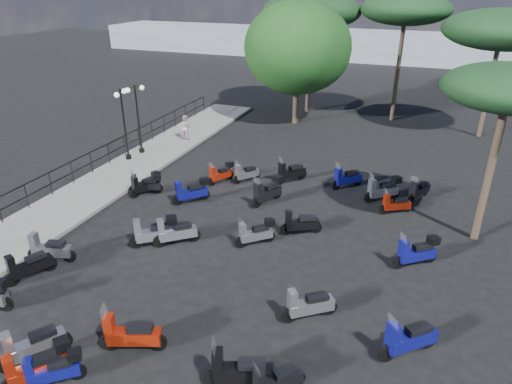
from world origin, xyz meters
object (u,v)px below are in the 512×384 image
(scooter_9, at_px, (175,233))
(scooter_18, at_px, (240,372))
(scooter_15, at_px, (267,192))
(scooter_22, at_px, (383,190))
(scooter_2, at_px, (29,266))
(scooter_24, at_px, (276,382))
(scooter_1, at_px, (50,249))
(scooter_4, at_px, (145,185))
(scooter_6, at_px, (130,335))
(pine_1, at_px, (502,30))
(scooter_27, at_px, (395,204))
(scooter_20, at_px, (256,233))
(scooter_21, at_px, (347,179))
(scooter_12, at_px, (53,370))
(lamp_post_2, at_px, (138,115))
(pedestrian_far, at_px, (185,127))
(scooter_19, at_px, (308,305))
(broadleaf_tree, at_px, (298,48))
(scooter_8, at_px, (154,232))
(scooter_13, at_px, (38,367))
(scooter_28, at_px, (419,190))
(scooter_3, at_px, (146,185))
(pine_2, at_px, (312,11))
(scooter_11, at_px, (246,174))
(scooter_14, at_px, (300,224))
(scooter_10, at_px, (191,192))
(scooter_25, at_px, (408,339))
(scooter_26, at_px, (416,252))
(scooter_16, at_px, (291,173))
(pine_3, at_px, (510,89))
(pine_0, at_px, (406,10))
(lamp_post_1, at_px, (124,120))

(scooter_9, xyz_separation_m, scooter_18, (4.79, -5.20, 0.01))
(scooter_15, distance_m, scooter_22, 5.13)
(scooter_2, distance_m, scooter_9, 4.97)
(scooter_24, bearing_deg, scooter_1, 26.40)
(scooter_4, xyz_separation_m, scooter_9, (3.48, -3.31, 0.02))
(scooter_6, bearing_deg, pine_1, -43.26)
(scooter_4, distance_m, scooter_27, 11.07)
(scooter_4, height_order, scooter_20, same)
(pine_1, bearing_deg, scooter_21, -120.59)
(scooter_12, relative_size, scooter_22, 0.85)
(lamp_post_2, distance_m, pedestrian_far, 3.44)
(scooter_19, distance_m, scooter_22, 8.80)
(scooter_6, relative_size, broadleaf_tree, 0.22)
(pedestrian_far, height_order, pine_1, pine_1)
(scooter_19, height_order, broadleaf_tree, broadleaf_tree)
(pedestrian_far, xyz_separation_m, scooter_24, (11.04, -15.63, -0.46))
(scooter_1, relative_size, scooter_8, 1.09)
(scooter_13, bearing_deg, scooter_28, -83.15)
(scooter_12, xyz_separation_m, scooter_18, (4.26, 1.54, 0.05))
(scooter_3, distance_m, pine_2, 17.93)
(scooter_11, bearing_deg, pedestrian_far, -0.29)
(scooter_8, height_order, scooter_14, scooter_8)
(scooter_13, bearing_deg, broadleaf_tree, -52.09)
(scooter_10, xyz_separation_m, scooter_27, (8.50, 2.15, -0.11))
(scooter_11, bearing_deg, scooter_18, 148.08)
(scooter_25, xyz_separation_m, pine_1, (2.81, 20.62, 5.82))
(lamp_post_2, bearing_deg, scooter_19, -14.72)
(scooter_9, distance_m, scooter_13, 6.84)
(scooter_11, bearing_deg, scooter_10, 101.29)
(scooter_6, distance_m, scooter_26, 9.68)
(scooter_16, bearing_deg, scooter_25, 162.02)
(scooter_12, xyz_separation_m, pine_3, (9.93, 11.21, 5.27))
(scooter_28, bearing_deg, scooter_24, 105.31)
(scooter_1, distance_m, scooter_20, 7.27)
(scooter_4, relative_size, pine_0, 0.18)
(scooter_25, relative_size, scooter_27, 1.12)
(pine_2, bearing_deg, scooter_2, -97.50)
(scooter_26, bearing_deg, pedestrian_far, 19.11)
(scooter_11, distance_m, scooter_25, 12.11)
(scooter_11, bearing_deg, scooter_28, -136.79)
(scooter_9, distance_m, scooter_26, 8.61)
(scooter_2, xyz_separation_m, scooter_25, (11.89, 0.97, 0.04))
(scooter_8, bearing_deg, scooter_28, -87.40)
(scooter_20, bearing_deg, pine_2, -33.03)
(lamp_post_1, height_order, scooter_22, lamp_post_1)
(lamp_post_1, xyz_separation_m, scooter_19, (12.33, -8.70, -1.84))
(lamp_post_1, height_order, scooter_18, lamp_post_1)
(scooter_26, height_order, pine_0, pine_0)
(scooter_13, xyz_separation_m, pine_0, (5.63, 26.53, 6.64))
(broadleaf_tree, bearing_deg, scooter_27, -55.36)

